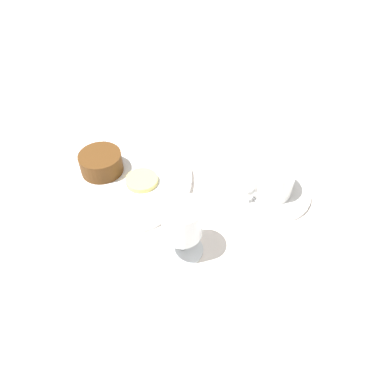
# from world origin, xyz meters

# --- Properties ---
(ground_plane) EXTENTS (3.00, 3.00, 0.00)m
(ground_plane) POSITION_xyz_m (0.00, 0.00, 0.00)
(ground_plane) COLOR white
(dinner_plate) EXTENTS (0.27, 0.27, 0.01)m
(dinner_plate) POSITION_xyz_m (0.00, -0.05, 0.01)
(dinner_plate) COLOR white
(dinner_plate) RESTS_ON ground_plane
(saucer) EXTENTS (0.14, 0.14, 0.01)m
(saucer) POSITION_xyz_m (-0.23, 0.14, 0.01)
(saucer) COLOR white
(saucer) RESTS_ON ground_plane
(coffee_cup) EXTENTS (0.11, 0.08, 0.06)m
(coffee_cup) POSITION_xyz_m (-0.22, 0.13, 0.04)
(coffee_cup) COLOR white
(coffee_cup) RESTS_ON saucer
(spoon) EXTENTS (0.03, 0.11, 0.00)m
(spoon) POSITION_xyz_m (-0.19, 0.13, 0.01)
(spoon) COLOR silver
(spoon) RESTS_ON saucer
(wine_glass) EXTENTS (0.07, 0.07, 0.11)m
(wine_glass) POSITION_xyz_m (-0.02, 0.16, 0.07)
(wine_glass) COLOR silver
(wine_glass) RESTS_ON ground_plane
(fork) EXTENTS (0.03, 0.19, 0.01)m
(fork) POSITION_xyz_m (-0.20, -0.04, 0.00)
(fork) COLOR silver
(fork) RESTS_ON ground_plane
(dessert_cake) EXTENTS (0.08, 0.08, 0.04)m
(dessert_cake) POSITION_xyz_m (0.02, -0.08, 0.03)
(dessert_cake) COLOR #563314
(dessert_cake) RESTS_ON dinner_plate
(pineapple_slice) EXTENTS (0.06, 0.06, 0.01)m
(pineapple_slice) POSITION_xyz_m (-0.03, -0.01, 0.02)
(pineapple_slice) COLOR #EFE075
(pineapple_slice) RESTS_ON dinner_plate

